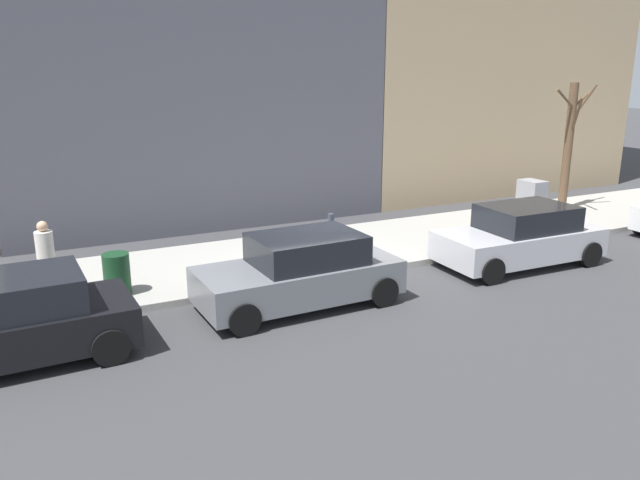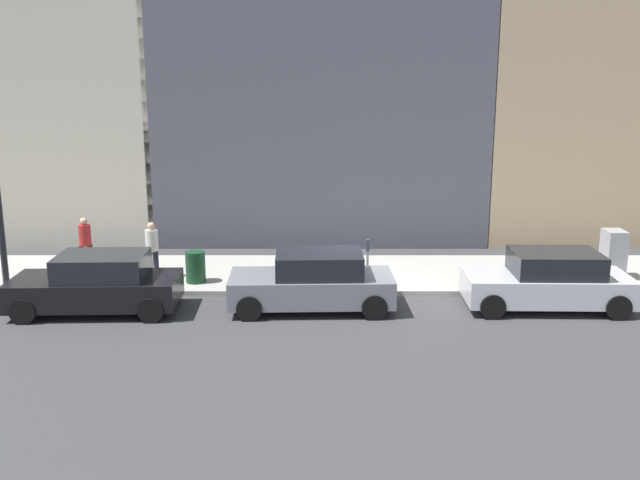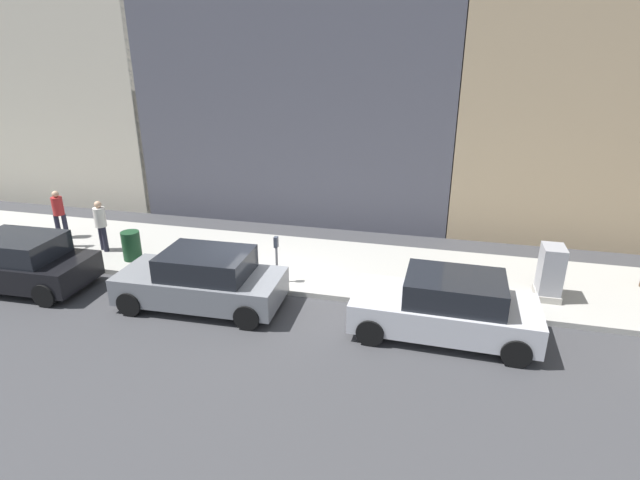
{
  "view_description": "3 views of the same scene",
  "coord_description": "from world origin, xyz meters",
  "px_view_note": "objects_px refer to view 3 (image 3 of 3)",
  "views": [
    {
      "loc": [
        -12.22,
        6.43,
        4.86
      ],
      "look_at": [
        0.7,
        0.01,
        0.81
      ],
      "focal_mm": 35.0,
      "sensor_mm": 36.0,
      "label": 1
    },
    {
      "loc": [
        -18.71,
        1.16,
        5.94
      ],
      "look_at": [
        0.93,
        1.16,
        1.38
      ],
      "focal_mm": 40.0,
      "sensor_mm": 36.0,
      "label": 2
    },
    {
      "loc": [
        -11.54,
        -4.39,
        6.31
      ],
      "look_at": [
        1.19,
        -1.21,
        1.23
      ],
      "focal_mm": 28.0,
      "sensor_mm": 36.0,
      "label": 3
    }
  ],
  "objects_px": {
    "utility_box": "(550,273)",
    "pedestrian_near_meter": "(101,223)",
    "parked_car_black": "(17,263)",
    "parking_meter": "(276,255)",
    "parked_car_silver": "(446,307)",
    "trash_bin": "(132,246)",
    "pedestrian_midblock": "(59,211)",
    "parked_car_grey": "(203,280)"
  },
  "relations": [
    {
      "from": "parking_meter",
      "to": "trash_bin",
      "type": "bearing_deg",
      "value": 84.73
    },
    {
      "from": "pedestrian_midblock",
      "to": "trash_bin",
      "type": "bearing_deg",
      "value": -45.93
    },
    {
      "from": "parking_meter",
      "to": "utility_box",
      "type": "distance_m",
      "value": 7.24
    },
    {
      "from": "pedestrian_midblock",
      "to": "parked_car_silver",
      "type": "bearing_deg",
      "value": -41.29
    },
    {
      "from": "parked_car_black",
      "to": "parked_car_silver",
      "type": "bearing_deg",
      "value": -90.47
    },
    {
      "from": "parked_car_silver",
      "to": "utility_box",
      "type": "bearing_deg",
      "value": -47.04
    },
    {
      "from": "parking_meter",
      "to": "utility_box",
      "type": "height_order",
      "value": "utility_box"
    },
    {
      "from": "parking_meter",
      "to": "parked_car_grey",
      "type": "bearing_deg",
      "value": 135.55
    },
    {
      "from": "trash_bin",
      "to": "parked_car_silver",
      "type": "bearing_deg",
      "value": -101.4
    },
    {
      "from": "parked_car_grey",
      "to": "parked_car_black",
      "type": "bearing_deg",
      "value": 90.63
    },
    {
      "from": "parked_car_black",
      "to": "trash_bin",
      "type": "relative_size",
      "value": 4.73
    },
    {
      "from": "parked_car_grey",
      "to": "parked_car_black",
      "type": "xyz_separation_m",
      "value": [
        -0.22,
        5.51,
        0.0
      ]
    },
    {
      "from": "parking_meter",
      "to": "utility_box",
      "type": "xyz_separation_m",
      "value": [
        0.85,
        -7.19,
        -0.13
      ]
    },
    {
      "from": "parked_car_grey",
      "to": "utility_box",
      "type": "bearing_deg",
      "value": -76.4
    },
    {
      "from": "parked_car_silver",
      "to": "utility_box",
      "type": "height_order",
      "value": "utility_box"
    },
    {
      "from": "utility_box",
      "to": "trash_bin",
      "type": "distance_m",
      "value": 12.07
    },
    {
      "from": "parked_car_silver",
      "to": "trash_bin",
      "type": "xyz_separation_m",
      "value": [
        1.91,
        9.47,
        -0.14
      ]
    },
    {
      "from": "parked_car_silver",
      "to": "parked_car_grey",
      "type": "bearing_deg",
      "value": 91.75
    },
    {
      "from": "pedestrian_near_meter",
      "to": "pedestrian_midblock",
      "type": "distance_m",
      "value": 2.27
    },
    {
      "from": "parked_car_grey",
      "to": "trash_bin",
      "type": "distance_m",
      "value": 3.92
    },
    {
      "from": "parked_car_grey",
      "to": "trash_bin",
      "type": "bearing_deg",
      "value": 58.13
    },
    {
      "from": "parked_car_black",
      "to": "parking_meter",
      "type": "distance_m",
      "value": 7.21
    },
    {
      "from": "parked_car_silver",
      "to": "trash_bin",
      "type": "height_order",
      "value": "parked_car_silver"
    },
    {
      "from": "parked_car_silver",
      "to": "pedestrian_near_meter",
      "type": "distance_m",
      "value": 11.04
    },
    {
      "from": "parked_car_black",
      "to": "trash_bin",
      "type": "bearing_deg",
      "value": -45.91
    },
    {
      "from": "pedestrian_midblock",
      "to": "parking_meter",
      "type": "bearing_deg",
      "value": -38.75
    },
    {
      "from": "parking_meter",
      "to": "pedestrian_midblock",
      "type": "xyz_separation_m",
      "value": [
        1.56,
        8.35,
        0.11
      ]
    },
    {
      "from": "parked_car_black",
      "to": "pedestrian_near_meter",
      "type": "distance_m",
      "value": 2.76
    },
    {
      "from": "parking_meter",
      "to": "parked_car_black",
      "type": "bearing_deg",
      "value": 103.98
    },
    {
      "from": "parked_car_black",
      "to": "utility_box",
      "type": "distance_m",
      "value": 14.42
    },
    {
      "from": "parked_car_silver",
      "to": "pedestrian_midblock",
      "type": "distance_m",
      "value": 13.3
    },
    {
      "from": "parked_car_grey",
      "to": "pedestrian_midblock",
      "type": "relative_size",
      "value": 2.56
    },
    {
      "from": "utility_box",
      "to": "pedestrian_near_meter",
      "type": "relative_size",
      "value": 0.86
    },
    {
      "from": "parked_car_black",
      "to": "parking_meter",
      "type": "bearing_deg",
      "value": -77.88
    },
    {
      "from": "parked_car_silver",
      "to": "utility_box",
      "type": "relative_size",
      "value": 2.96
    },
    {
      "from": "parked_car_silver",
      "to": "pedestrian_near_meter",
      "type": "height_order",
      "value": "pedestrian_near_meter"
    },
    {
      "from": "trash_bin",
      "to": "parked_car_grey",
      "type": "bearing_deg",
      "value": -120.19
    },
    {
      "from": "parked_car_grey",
      "to": "parking_meter",
      "type": "bearing_deg",
      "value": -46.13
    },
    {
      "from": "parked_car_grey",
      "to": "trash_bin",
      "type": "xyz_separation_m",
      "value": [
        1.97,
        3.38,
        -0.14
      ]
    },
    {
      "from": "trash_bin",
      "to": "pedestrian_midblock",
      "type": "relative_size",
      "value": 0.54
    },
    {
      "from": "parked_car_silver",
      "to": "parked_car_grey",
      "type": "distance_m",
      "value": 6.09
    },
    {
      "from": "parked_car_grey",
      "to": "pedestrian_midblock",
      "type": "distance_m",
      "value": 7.53
    }
  ]
}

